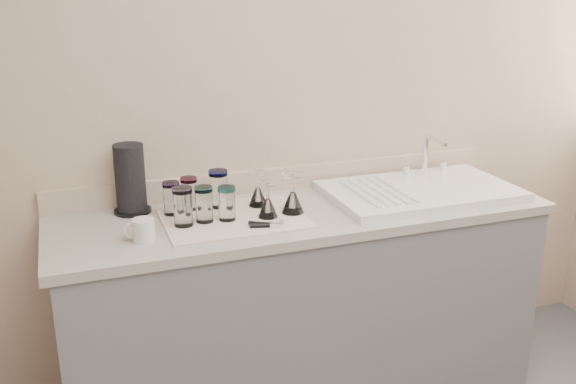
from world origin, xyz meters
name	(u,v)px	position (x,y,z in m)	size (l,w,h in m)	color
room_envelope	(509,101)	(0.00, 0.00, 1.56)	(3.54, 3.50, 2.52)	#515256
counter_unit	(303,306)	(0.00, 1.20, 0.45)	(2.06, 0.62, 0.90)	slate
sink_unit	(420,190)	(0.55, 1.20, 0.92)	(0.82, 0.50, 0.22)	white
dish_towel	(233,218)	(-0.31, 1.19, 0.90)	(0.55, 0.42, 0.01)	white
tumbler_teal	(171,198)	(-0.53, 1.31, 0.98)	(0.07, 0.07, 0.13)	white
tumbler_cyan	(189,193)	(-0.45, 1.34, 0.98)	(0.07, 0.07, 0.14)	white
tumbler_purple	(219,189)	(-0.33, 1.33, 0.99)	(0.08, 0.08, 0.16)	white
tumbler_magenta	(183,206)	(-0.51, 1.17, 0.99)	(0.08, 0.08, 0.15)	white
tumbler_blue	(204,204)	(-0.42, 1.18, 0.98)	(0.07, 0.07, 0.14)	white
tumbler_lavender	(227,203)	(-0.33, 1.17, 0.98)	(0.07, 0.07, 0.14)	white
goblet_back_left	(258,194)	(-0.17, 1.29, 0.96)	(0.08, 0.08, 0.14)	white
goblet_front_left	(268,205)	(-0.17, 1.14, 0.96)	(0.08, 0.08, 0.14)	white
goblet_front_right	(293,200)	(-0.06, 1.16, 0.96)	(0.09, 0.09, 0.16)	white
can_opener	(266,225)	(-0.21, 1.04, 0.92)	(0.13, 0.09, 0.02)	silver
white_mug	(143,230)	(-0.67, 1.08, 0.94)	(0.12, 0.10, 0.08)	silver
paper_towel_roll	(130,180)	(-0.67, 1.40, 1.04)	(0.15, 0.15, 0.28)	black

